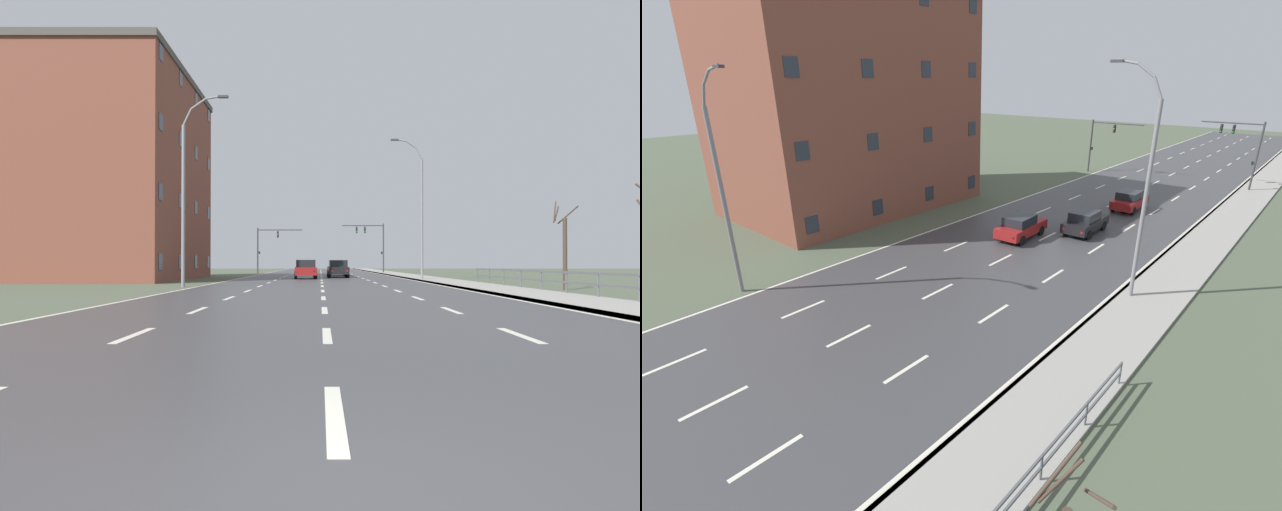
% 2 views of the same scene
% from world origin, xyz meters
% --- Properties ---
extents(ground_plane, '(160.00, 160.00, 0.12)m').
position_xyz_m(ground_plane, '(0.00, 48.00, -0.06)').
color(ground_plane, '#4C5642').
extents(road_asphalt_strip, '(14.00, 120.00, 0.03)m').
position_xyz_m(road_asphalt_strip, '(0.00, 59.99, 0.01)').
color(road_asphalt_strip, '#3D3D3F').
rests_on(road_asphalt_strip, ground).
extents(sidewalk_right, '(3.00, 120.00, 0.12)m').
position_xyz_m(sidewalk_right, '(8.43, 60.00, 0.06)').
color(sidewalk_right, gray).
rests_on(sidewalk_right, ground).
extents(guardrail, '(0.07, 26.27, 1.00)m').
position_xyz_m(guardrail, '(9.85, 20.05, 0.71)').
color(guardrail, '#515459').
rests_on(guardrail, ground).
extents(street_lamp_midground, '(2.44, 0.24, 10.79)m').
position_xyz_m(street_lamp_midground, '(7.45, 40.08, 5.29)').
color(street_lamp_midground, slate).
rests_on(street_lamp_midground, ground).
extents(street_lamp_left_bank, '(2.55, 0.24, 10.54)m').
position_xyz_m(street_lamp_left_bank, '(-7.44, 28.04, 5.15)').
color(street_lamp_left_bank, slate).
rests_on(street_lamp_left_bank, ground).
extents(traffic_signal_right, '(5.30, 0.36, 6.30)m').
position_xyz_m(traffic_signal_right, '(6.62, 68.87, 4.33)').
color(traffic_signal_right, '#38383A').
rests_on(traffic_signal_right, ground).
extents(traffic_signal_left, '(5.67, 0.36, 5.68)m').
position_xyz_m(traffic_signal_left, '(-6.79, 67.78, 3.81)').
color(traffic_signal_left, '#38383A').
rests_on(traffic_signal_left, ground).
extents(car_far_left, '(1.98, 4.18, 1.57)m').
position_xyz_m(car_far_left, '(-1.32, 43.87, 0.80)').
color(car_far_left, maroon).
rests_on(car_far_left, ground).
extents(car_near_left, '(1.93, 4.15, 1.57)m').
position_xyz_m(car_near_left, '(1.47, 47.64, 0.80)').
color(car_near_left, black).
rests_on(car_near_left, ground).
extents(car_far_right, '(1.89, 4.13, 1.57)m').
position_xyz_m(car_far_right, '(1.65, 55.20, 0.80)').
color(car_far_right, maroon).
rests_on(car_far_right, ground).
extents(brick_building, '(12.28, 18.66, 16.23)m').
position_xyz_m(brick_building, '(-16.58, 42.03, 8.12)').
color(brick_building, brown).
rests_on(brick_building, ground).
extents(bare_tree_mid, '(1.37, 0.97, 4.44)m').
position_xyz_m(bare_tree_mid, '(11.89, 24.96, 2.00)').
color(bare_tree_mid, '#423328').
rests_on(bare_tree_mid, ground).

